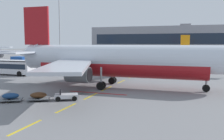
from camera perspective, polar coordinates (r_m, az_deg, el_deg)
apron_paint_markings at (r=48.77m, az=4.26°, el=-1.57°), size 8.00×97.72×0.01m
airliner_foreground at (r=37.28m, az=0.98°, el=2.17°), size 34.73×34.62×12.20m
airliner_mid_left at (r=97.83m, az=10.16°, el=4.00°), size 26.21×25.17×9.43m
apron_shuttle_bus at (r=56.33m, az=-22.41°, el=0.81°), size 12.02×3.03×3.00m
fuel_service_truck at (r=65.54m, az=-19.39°, el=1.51°), size 7.38×4.14×3.14m
baggage_train at (r=30.17m, az=-18.93°, el=-5.65°), size 10.92×6.75×1.14m
apron_light_mast_near at (r=83.84m, az=-11.72°, el=12.85°), size 1.80×1.80×26.80m
terminal_satellite at (r=154.86m, az=11.53°, el=6.50°), size 82.21×24.94×17.27m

